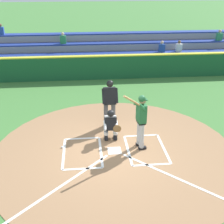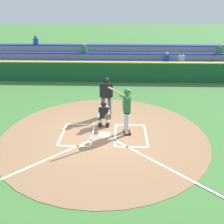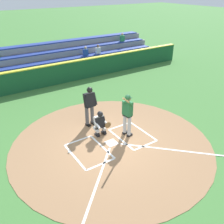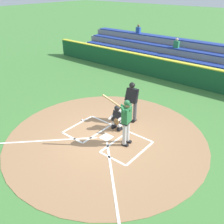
{
  "view_description": "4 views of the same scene",
  "coord_description": "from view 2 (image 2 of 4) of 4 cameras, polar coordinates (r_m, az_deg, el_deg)",
  "views": [
    {
      "loc": [
        0.89,
        8.2,
        5.26
      ],
      "look_at": [
        0.03,
        -0.51,
        1.18
      ],
      "focal_mm": 47.39,
      "sensor_mm": 36.0,
      "label": 1
    },
    {
      "loc": [
        -0.61,
        8.78,
        4.75
      ],
      "look_at": [
        -0.31,
        -0.29,
        0.86
      ],
      "focal_mm": 40.55,
      "sensor_mm": 36.0,
      "label": 2
    },
    {
      "loc": [
        4.54,
        6.87,
        5.75
      ],
      "look_at": [
        -0.19,
        -0.24,
        1.27
      ],
      "focal_mm": 39.46,
      "sensor_mm": 36.0,
      "label": 3
    },
    {
      "loc": [
        -5.36,
        6.24,
        5.57
      ],
      "look_at": [
        0.0,
        -0.38,
        1.01
      ],
      "focal_mm": 39.14,
      "sensor_mm": 36.0,
      "label": 4
    }
  ],
  "objects": [
    {
      "name": "plate_umpire",
      "position": [
        11.16,
        -1.3,
        3.97
      ],
      "size": [
        0.6,
        0.44,
        1.86
      ],
      "color": "#4C4C51",
      "rests_on": "ground"
    },
    {
      "name": "home_plate_and_chalk",
      "position": [
        9.23,
        -2.18,
        -7.71
      ],
      "size": [
        7.93,
        4.91,
        0.01
      ],
      "color": "white",
      "rests_on": "dirt_circle"
    },
    {
      "name": "batter",
      "position": [
        9.63,
        3.27,
        0.87
      ],
      "size": [
        0.88,
        0.82,
        2.13
      ],
      "color": "#BCBCBC",
      "rests_on": "ground"
    },
    {
      "name": "baseball",
      "position": [
        10.53,
        -11.13,
        -3.88
      ],
      "size": [
        0.07,
        0.07,
        0.07
      ],
      "primitive_type": "sphere",
      "color": "white",
      "rests_on": "ground"
    },
    {
      "name": "backstop_wall",
      "position": [
        16.79,
        -0.25,
        9.06
      ],
      "size": [
        22.0,
        0.36,
        1.31
      ],
      "color": "#19512D",
      "rests_on": "ground"
    },
    {
      "name": "dirt_circle",
      "position": [
        9.99,
        -1.84,
        -5.16
      ],
      "size": [
        8.0,
        8.0,
        0.01
      ],
      "primitive_type": "cylinder",
      "color": "#99704C",
      "rests_on": "ground"
    },
    {
      "name": "bleacher_stand",
      "position": [
        19.41,
        0.06,
        11.15
      ],
      "size": [
        20.0,
        3.4,
        2.55
      ],
      "color": "gray",
      "rests_on": "ground"
    },
    {
      "name": "catcher",
      "position": [
        10.44,
        -1.82,
        -0.3
      ],
      "size": [
        0.59,
        0.61,
        1.13
      ],
      "color": "black",
      "rests_on": "ground"
    },
    {
      "name": "ground_plane",
      "position": [
        10.0,
        -1.84,
        -5.19
      ],
      "size": [
        120.0,
        120.0,
        0.0
      ],
      "primitive_type": "plane",
      "color": "#427A38"
    }
  ]
}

